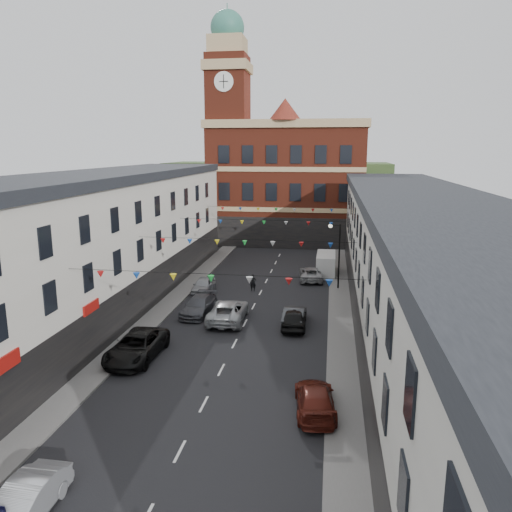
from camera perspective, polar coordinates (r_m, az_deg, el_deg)
The scene contains 20 objects.
ground at distance 33.09m, azimuth -2.47°, elevation -9.98°, with size 160.00×160.00×0.00m, color black.
pavement_left at distance 36.72m, azimuth -12.59°, elevation -7.87°, with size 1.80×64.00×0.15m, color #605E5B.
pavement_right at distance 34.39m, azimuth 9.69°, elevation -9.15°, with size 1.80×64.00×0.15m, color #605E5B.
terrace_left at distance 36.49m, azimuth -20.71°, elevation 0.11°, with size 8.40×56.00×10.70m.
terrace_right at distance 32.50m, azimuth 18.66°, elevation -2.05°, with size 8.40×56.00×9.70m.
civic_building at distance 68.42m, azimuth 3.65°, elevation 8.49°, with size 20.60×13.30×18.50m.
clock_tower at distance 66.50m, azimuth -3.16°, elevation 14.25°, with size 5.60×5.60×30.00m.
distant_hill at distance 92.91m, azimuth 2.47°, elevation 7.52°, with size 40.00×14.00×10.00m, color #2C4721.
street_lamp at distance 44.89m, azimuth 9.20°, elevation 1.00°, with size 1.10×0.36×6.00m.
car_left_b at distance 20.51m, azimuth -24.96°, elevation -24.20°, with size 1.42×4.08×1.34m, color #A3A5AB.
car_left_c at distance 31.45m, azimuth -13.49°, elevation -10.02°, with size 2.56×5.55×1.54m, color black.
car_left_d at distance 38.68m, azimuth -6.55°, elevation -5.66°, with size 1.92×4.72×1.37m, color #45474E.
car_left_e at distance 44.29m, azimuth -6.01°, elevation -3.36°, with size 1.59×3.96×1.35m, color #9B9DA3.
car_right_c at distance 25.12m, azimuth 6.76°, elevation -15.94°, with size 1.86×4.59×1.33m, color #531810.
car_right_d at distance 35.78m, azimuth 4.37°, elevation -7.02°, with size 1.74×4.33×1.47m, color black.
car_right_e at distance 36.30m, azimuth 4.43°, elevation -6.81°, with size 1.46×4.19×1.38m, color #424549.
car_right_f at distance 48.54m, azimuth 6.28°, elevation -2.01°, with size 2.15×4.67×1.30m, color #9A9C9E.
moving_car at distance 37.04m, azimuth -3.20°, elevation -6.28°, with size 2.54×5.51×1.53m, color #ACAFB3.
white_van at distance 50.91m, azimuth 7.99°, elevation -0.92°, with size 1.84×4.79×2.12m, color silver.
pedestrian at distance 44.57m, azimuth -0.33°, elevation -3.07°, with size 0.56×0.36×1.52m, color black.
Camera 1 is at (6.00, -30.07, 12.46)m, focal length 35.00 mm.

